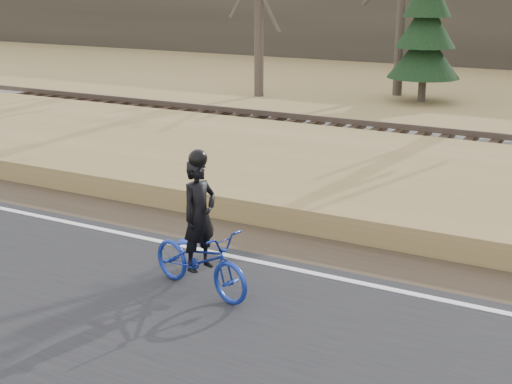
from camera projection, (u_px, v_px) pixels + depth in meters
The scene contains 5 objects.
ground at pixel (458, 314), 9.57m from camera, with size 120.00×120.00×0.00m, color #99794D.
edge_line at pixel (462, 304), 9.72m from camera, with size 120.00×0.12×0.01m, color silver.
shoulder at pixel (477, 281), 10.57m from camera, with size 120.00×1.60×0.04m, color #473A2B.
cyclist at pixel (200, 248), 9.96m from camera, with size 1.93×1.07×2.07m.
conifer at pixel (426, 25), 25.28m from camera, with size 2.60×2.60×5.82m.
Camera 1 is at (1.78, -8.93, 4.33)m, focal length 50.00 mm.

